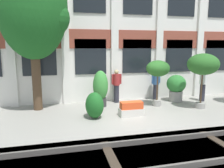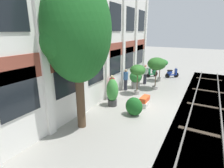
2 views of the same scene
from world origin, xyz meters
name	(u,v)px [view 1 (image 1 of 2)]	position (x,y,z in m)	size (l,w,h in m)	color
ground_plane	(132,117)	(0.00, 0.00, 0.00)	(80.00, 80.00, 0.00)	gray
apartment_facade	(113,29)	(0.00, 3.09, 3.62)	(14.68, 0.64, 7.26)	silver
rail_tracks	(170,159)	(0.00, -3.04, -0.13)	(22.32, 2.80, 0.43)	#4C473F
broadleaf_tree	(32,9)	(-3.67, 2.03, 4.24)	(2.99, 2.84, 6.50)	#4C3826
potted_plant_glazed_jar	(176,86)	(3.01, 2.00, 0.76)	(0.96, 0.96, 1.34)	gray
potted_plant_square_trough	(131,109)	(0.04, 0.23, 0.27)	(1.00, 0.48, 0.57)	beige
potted_plant_ribbed_drum	(101,88)	(-0.89, 1.92, 0.86)	(0.70, 0.70, 1.66)	#333333
potted_plant_tall_urn	(158,70)	(1.67, 1.36, 1.68)	(1.07, 1.07, 2.13)	gray
potted_plant_terracotta_small	(203,65)	(3.42, 0.55, 1.93)	(1.35, 1.35, 2.45)	gray
resident_by_doorway	(203,84)	(4.32, 1.68, 0.89)	(0.34, 0.52, 1.66)	#282833
resident_watching_tracks	(116,85)	(0.01, 2.44, 0.87)	(0.53, 0.34, 1.63)	#282833
resident_near_plants	(156,83)	(2.10, 2.44, 0.86)	(0.52, 0.34, 1.61)	#282833
topiary_hedge	(95,105)	(-1.43, 0.32, 0.50)	(0.91, 0.70, 1.00)	#19561E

